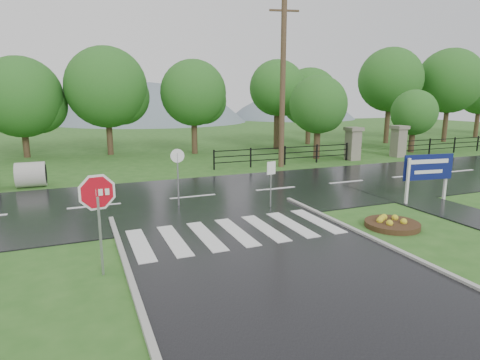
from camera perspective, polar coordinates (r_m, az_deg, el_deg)
name	(u,v)px	position (r m, az deg, el deg)	size (l,w,h in m)	color
ground	(327,309)	(8.78, 12.28, -17.50)	(120.00, 120.00, 0.00)	#2C5D1F
main_road	(193,198)	(17.37, -6.71, -2.50)	(90.00, 8.00, 0.04)	black
walkway	(457,213)	(17.08, 28.46, -4.12)	(2.20, 11.00, 0.04)	black
crosswalk	(236,232)	(12.80, -0.56, -7.36)	(6.50, 2.80, 0.02)	silver
pillar_west	(353,143)	(28.46, 15.78, 5.10)	(1.00, 1.00, 2.24)	gray
pillar_east	(399,140)	(31.08, 21.63, 5.25)	(1.00, 1.00, 2.24)	gray
fence_west	(285,154)	(25.63, 6.41, 3.76)	(9.58, 0.08, 1.20)	black
hills	(130,210)	(74.36, -15.44, -4.12)	(102.00, 48.00, 48.00)	slate
treeline	(155,154)	(31.02, -12.00, 3.61)	(83.20, 5.20, 10.00)	#215D1C
stop_sign	(98,201)	(9.98, -19.57, -2.87)	(1.16, 0.24, 2.65)	#939399
estate_billboard	(428,169)	(17.94, 25.19, 1.36)	(2.25, 0.37, 1.98)	silver
flower_bed	(392,223)	(14.31, 20.82, -5.78)	(1.78, 1.78, 0.36)	#332111
reg_sign_small	(271,175)	(15.36, 4.44, 0.76)	(0.40, 0.12, 1.84)	#939399
reg_sign_round	(178,171)	(15.73, -8.85, 1.33)	(0.53, 0.10, 2.30)	#939399
utility_pole_east	(283,84)	(24.70, 6.09, 13.48)	(1.73, 0.54, 9.89)	#473523
entrance_tree_left	(318,105)	(28.40, 11.08, 10.44)	(3.95, 3.95, 5.71)	#3D2B1C
entrance_tree_right	(414,113)	(33.96, 23.52, 8.77)	(3.47, 3.47, 4.81)	#3D2B1C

